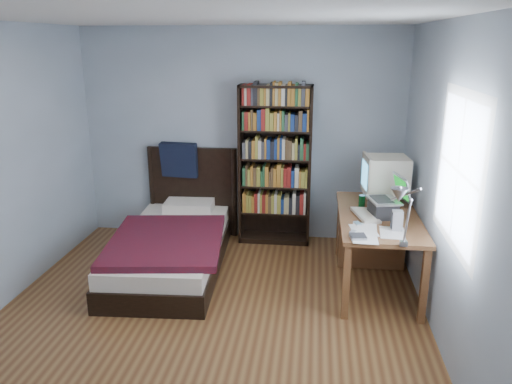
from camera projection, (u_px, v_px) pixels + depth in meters
The scene contains 14 objects.
room at pixel (206, 183), 3.92m from camera, with size 4.20×4.24×2.50m.
desk at pixel (372, 231), 5.26m from camera, with size 0.75×1.48×0.73m.
crt_monitor at pixel (385, 176), 5.09m from camera, with size 0.46×0.42×0.49m.
laptop at pixel (385, 205), 4.71m from camera, with size 0.39×0.38×0.41m.
desk_lamp at pixel (400, 201), 3.58m from camera, with size 0.24×0.52×0.62m.
keyboard at pixel (365, 215), 4.73m from camera, with size 0.16×0.42×0.03m, color beige.
speaker at pixel (397, 221), 4.37m from camera, with size 0.09×0.09×0.18m, color gray.
soda_can at pixel (362, 201), 5.01m from camera, with size 0.06×0.06×0.12m, color #07330C.
mouse at pixel (372, 203), 5.06m from camera, with size 0.07×0.12×0.04m, color silver.
phone_silver at pixel (358, 224), 4.52m from camera, with size 0.05×0.10×0.02m, color #B4B5B9.
phone_grey at pixel (353, 232), 4.33m from camera, with size 0.04×0.08×0.02m, color gray.
external_drive at pixel (358, 237), 4.20m from camera, with size 0.13×0.13×0.03m, color gray.
bookshelf at pixel (275, 166), 5.81m from camera, with size 0.84×0.30×1.86m.
bed at pixel (174, 242), 5.36m from camera, with size 1.26×2.15×1.16m.
Camera 1 is at (0.87, -3.70, 2.33)m, focal length 35.00 mm.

